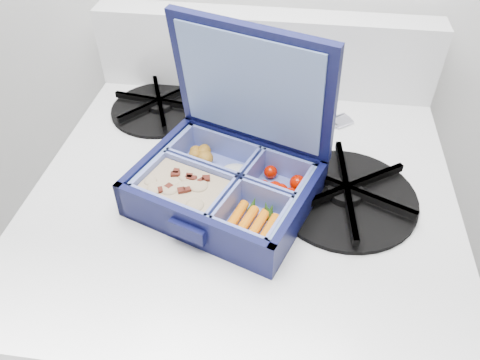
% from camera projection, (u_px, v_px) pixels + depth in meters
% --- Properties ---
extents(stove, '(0.56, 0.56, 0.85)m').
position_uv_depth(stove, '(243.00, 339.00, 0.93)').
color(stove, silver).
rests_on(stove, floor).
extents(bento_box, '(0.26, 0.23, 0.05)m').
position_uv_depth(bento_box, '(225.00, 188.00, 0.60)').
color(bento_box, '#0B0E38').
rests_on(bento_box, stove).
extents(burner_grate, '(0.25, 0.25, 0.03)m').
position_uv_depth(burner_grate, '(346.00, 191.00, 0.61)').
color(burner_grate, black).
rests_on(burner_grate, stove).
extents(burner_grate_rear, '(0.18, 0.18, 0.02)m').
position_uv_depth(burner_grate_rear, '(160.00, 105.00, 0.77)').
color(burner_grate_rear, black).
rests_on(burner_grate_rear, stove).
extents(fork, '(0.16, 0.13, 0.01)m').
position_uv_depth(fork, '(296.00, 139.00, 0.71)').
color(fork, silver).
rests_on(fork, stove).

